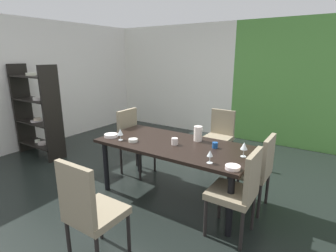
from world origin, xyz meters
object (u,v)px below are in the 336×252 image
(wine_glass_corner, at_px, (120,132))
(serving_bowl_near_shelf, at_px, (111,135))
(chair_left_far, at_px, (133,139))
(wine_glass_center, at_px, (244,146))
(chair_head_near, at_px, (89,209))
(serving_bowl_near_window, at_px, (233,167))
(chair_right_near, at_px, (239,189))
(chair_head_far, at_px, (219,134))
(wine_glass_front, at_px, (210,154))
(display_shelf, at_px, (37,111))
(pitcher_left, at_px, (198,133))
(dining_table, at_px, (175,149))
(cup_west, at_px, (215,145))
(serving_bowl_east, at_px, (133,140))
(cup_right, at_px, (175,141))
(chair_right_far, at_px, (256,168))

(wine_glass_corner, xyz_separation_m, serving_bowl_near_shelf, (-0.20, 0.03, -0.09))
(chair_left_far, xyz_separation_m, wine_glass_center, (1.84, -0.28, 0.31))
(chair_head_near, distance_m, serving_bowl_near_window, 1.39)
(chair_right_near, xyz_separation_m, wine_glass_corner, (-1.63, 0.03, 0.32))
(wine_glass_center, xyz_separation_m, serving_bowl_near_shelf, (-1.75, -0.29, -0.10))
(chair_head_far, relative_size, wine_glass_front, 6.67)
(display_shelf, distance_m, serving_bowl_near_window, 3.83)
(wine_glass_corner, bearing_deg, chair_right_near, -1.19)
(chair_head_far, bearing_deg, pitcher_left, 97.86)
(chair_left_far, bearing_deg, serving_bowl_near_window, 70.40)
(dining_table, bearing_deg, cup_west, 14.01)
(serving_bowl_east, height_order, cup_west, cup_west)
(chair_head_far, bearing_deg, cup_right, 89.33)
(chair_right_far, xyz_separation_m, chair_head_near, (-0.96, -1.71, 0.02))
(wine_glass_center, height_order, cup_right, wine_glass_center)
(chair_head_far, bearing_deg, serving_bowl_east, 72.04)
(pitcher_left, bearing_deg, wine_glass_front, -53.38)
(wine_glass_front, distance_m, cup_west, 0.48)
(wine_glass_front, bearing_deg, chair_left_far, 158.00)
(chair_right_far, bearing_deg, pitcher_left, 94.30)
(wine_glass_corner, height_order, serving_bowl_near_shelf, wine_glass_corner)
(dining_table, height_order, pitcher_left, pitcher_left)
(pitcher_left, bearing_deg, serving_bowl_near_shelf, -154.76)
(display_shelf, distance_m, cup_west, 3.43)
(display_shelf, height_order, pitcher_left, display_shelf)
(chair_right_near, relative_size, serving_bowl_near_window, 6.43)
(display_shelf, relative_size, cup_right, 19.80)
(chair_head_near, bearing_deg, serving_bowl_near_window, 49.74)
(chair_left_far, bearing_deg, chair_head_far, 136.91)
(display_shelf, relative_size, cup_west, 24.02)
(chair_left_far, relative_size, chair_right_far, 1.08)
(chair_left_far, relative_size, wine_glass_front, 7.26)
(wine_glass_front, bearing_deg, chair_right_near, 3.91)
(chair_head_far, height_order, cup_right, chair_head_far)
(serving_bowl_east, distance_m, cup_west, 1.05)
(wine_glass_corner, height_order, serving_bowl_near_window, wine_glass_corner)
(chair_head_far, distance_m, serving_bowl_near_shelf, 1.89)
(display_shelf, bearing_deg, serving_bowl_near_shelf, -4.68)
(chair_head_near, height_order, cup_west, chair_head_near)
(serving_bowl_east, xyz_separation_m, cup_right, (0.51, 0.20, 0.02))
(wine_glass_corner, bearing_deg, wine_glass_front, -2.44)
(chair_right_far, distance_m, display_shelf, 3.92)
(dining_table, distance_m, serving_bowl_near_shelf, 0.91)
(serving_bowl_near_shelf, distance_m, serving_bowl_near_window, 1.77)
(dining_table, height_order, wine_glass_center, wine_glass_center)
(wine_glass_front, distance_m, serving_bowl_near_window, 0.27)
(chair_head_far, xyz_separation_m, chair_right_far, (0.92, -1.08, 0.00))
(chair_left_far, height_order, display_shelf, display_shelf)
(wine_glass_center, relative_size, cup_right, 1.94)
(chair_head_near, distance_m, display_shelf, 3.22)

